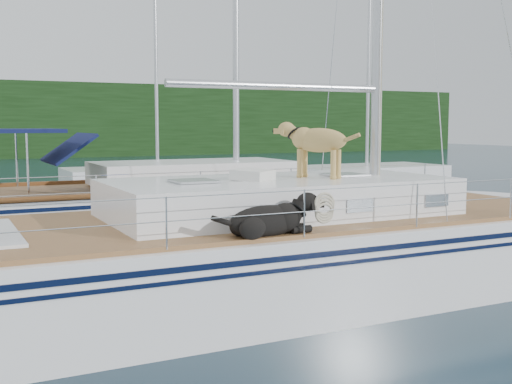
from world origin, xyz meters
TOP-DOWN VIEW (x-y plane):
  - ground at (0.00, 0.00)m, footprint 120.00×120.00m
  - main_sailboat at (0.10, -0.01)m, footprint 12.00×3.80m
  - neighbor_sailboat at (0.71, 6.34)m, footprint 11.00×3.50m
  - bg_boat_center at (4.00, 16.00)m, footprint 7.20×3.00m
  - bg_boat_east at (12.00, 13.00)m, footprint 6.40×3.00m

SIDE VIEW (x-z plane):
  - ground at x=0.00m, z-range 0.00..0.00m
  - bg_boat_center at x=4.00m, z-range -5.37..6.28m
  - bg_boat_east at x=12.00m, z-range -5.37..6.28m
  - neighbor_sailboat at x=0.71m, z-range -6.02..7.28m
  - main_sailboat at x=0.10m, z-range -6.33..7.68m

